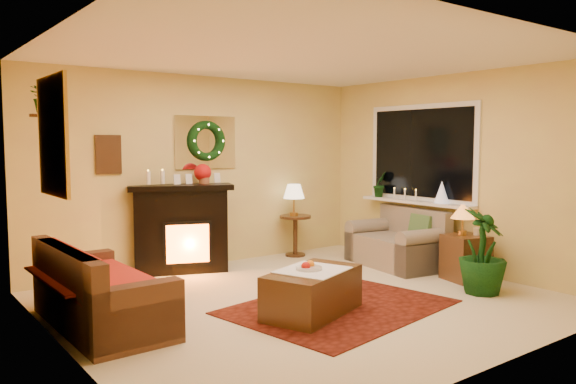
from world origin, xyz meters
TOP-DOWN VIEW (x-y plane):
  - floor at (0.00, 0.00)m, footprint 5.00×5.00m
  - ceiling at (0.00, 0.00)m, footprint 5.00×5.00m
  - wall_back at (0.00, 2.25)m, footprint 5.00×5.00m
  - wall_front at (0.00, -2.25)m, footprint 5.00×5.00m
  - wall_left at (-2.50, 0.00)m, footprint 4.50×4.50m
  - wall_right at (2.50, 0.00)m, footprint 4.50×4.50m
  - area_rug at (0.10, -0.40)m, footprint 2.42×1.97m
  - sofa at (-2.04, 0.50)m, footprint 0.81×1.79m
  - red_throw at (-2.10, 0.68)m, footprint 0.84×1.36m
  - fireplace at (-0.49, 2.04)m, footprint 1.24×0.78m
  - poinsettia at (-0.15, 2.04)m, footprint 0.23×0.23m
  - mantel_candle_a at (-0.93, 2.02)m, footprint 0.05×0.05m
  - mantel_candle_b at (-0.74, 2.01)m, footprint 0.06×0.06m
  - mantel_mirror at (0.00, 2.23)m, footprint 0.92×0.02m
  - wreath at (0.00, 2.19)m, footprint 0.55×0.11m
  - wall_art at (-1.35, 2.23)m, footprint 0.32×0.03m
  - gold_mirror at (-2.48, 0.30)m, footprint 0.03×0.84m
  - hanging_plant at (-2.34, 1.05)m, footprint 0.33×0.28m
  - loveseat at (2.05, 0.61)m, footprint 0.98×1.46m
  - window_frame at (2.48, 0.55)m, footprint 0.03×1.86m
  - window_glass at (2.47, 0.55)m, footprint 0.02×1.70m
  - window_sill at (2.38, 0.55)m, footprint 0.22×1.86m
  - mini_tree at (2.40, 0.12)m, footprint 0.20×0.20m
  - sill_plant at (2.37, 1.23)m, footprint 0.27×0.22m
  - side_table_round at (1.36, 1.98)m, footprint 0.55×0.55m
  - lamp_cream at (1.32, 1.97)m, footprint 0.32×0.32m
  - end_table_square at (2.13, -0.47)m, footprint 0.56×0.56m
  - lamp_tiffany at (2.09, -0.44)m, footprint 0.30×0.30m
  - coffee_table at (-0.27, -0.42)m, footprint 1.19×0.92m
  - fruit_bowl at (-0.30, -0.40)m, footprint 0.26×0.26m
  - floor_palm at (1.76, -0.95)m, footprint 2.14×2.14m

SIDE VIEW (x-z plane):
  - floor at x=0.00m, z-range 0.00..0.00m
  - area_rug at x=0.10m, z-range 0.00..0.01m
  - coffee_table at x=-0.27m, z-range -0.01..0.43m
  - end_table_square at x=2.13m, z-range -0.01..0.55m
  - side_table_round at x=1.36m, z-range 0.02..0.63m
  - loveseat at x=2.05m, z-range 0.03..0.81m
  - sofa at x=-2.04m, z-range 0.05..0.81m
  - floor_palm at x=1.76m, z-range -0.99..1.89m
  - fruit_bowl at x=-0.30m, z-range 0.42..0.48m
  - red_throw at x=-2.10m, z-range 0.44..0.47m
  - fireplace at x=-0.49m, z-range 0.01..1.09m
  - lamp_tiffany at x=2.09m, z-range 0.53..0.96m
  - window_sill at x=2.38m, z-range 0.85..0.89m
  - lamp_cream at x=1.32m, z-range 0.64..1.12m
  - mini_tree at x=2.40m, z-range 0.89..1.19m
  - sill_plant at x=2.37m, z-range 0.84..1.33m
  - mantel_candle_a at x=-0.93m, z-range 1.18..1.34m
  - mantel_candle_b at x=-0.74m, z-range 1.18..1.34m
  - wall_back at x=0.00m, z-range 1.30..1.30m
  - wall_front at x=0.00m, z-range 1.30..1.30m
  - wall_left at x=-2.50m, z-range 1.30..1.30m
  - wall_right at x=2.50m, z-range 1.30..1.30m
  - poinsettia at x=-0.15m, z-range 1.19..1.41m
  - wall_art at x=-1.35m, z-range 1.31..1.79m
  - window_frame at x=2.48m, z-range 0.87..2.23m
  - window_glass at x=2.47m, z-range 0.94..2.16m
  - mantel_mirror at x=0.00m, z-range 1.34..2.06m
  - wreath at x=0.00m, z-range 1.44..2.00m
  - gold_mirror at x=-2.48m, z-range 1.25..2.25m
  - hanging_plant at x=-2.34m, z-range 1.79..2.15m
  - ceiling at x=0.00m, z-range 2.60..2.60m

